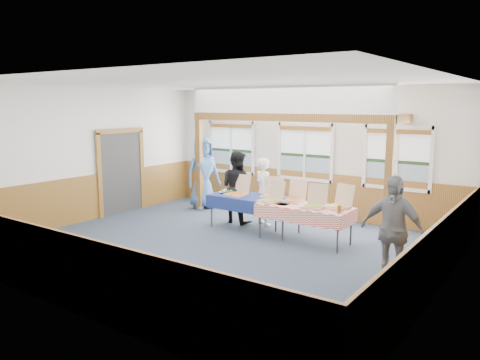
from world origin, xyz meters
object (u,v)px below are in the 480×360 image
Objects in this scene: woman_white at (264,192)px; person_grey at (392,230)px; woman_black at (237,187)px; table_right at (305,208)px; man_blue at (203,173)px; table_left at (254,199)px.

person_grey is at bearing 173.59° from woman_white.
person_grey reaches higher than woman_white.
table_right is at bearing 170.99° from woman_black.
man_blue is (-2.29, 0.57, 0.17)m from woman_white.
table_left is 0.80m from woman_black.
woman_white reaches higher than table_left.
table_right is at bearing 154.80° from person_grey.
table_left is at bearing -166.10° from table_right.
woman_black is (-0.71, 0.33, 0.15)m from table_left.
woman_black reaches higher than table_right.
table_right is 1.56m from woman_white.
person_grey is at bearing -9.15° from table_right.
man_blue reaches higher than woman_white.
woman_black is at bearing 162.43° from person_grey.
man_blue is (-1.65, 0.74, 0.11)m from woman_black.
woman_white is 0.67m from woman_black.
woman_black is at bearing -172.46° from table_right.
man_blue reaches higher than person_grey.
table_right is at bearing 176.66° from woman_white.
table_right is 3.91m from man_blue.
woman_white is 4.06m from person_grey.
person_grey is at bearing -88.55° from man_blue.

